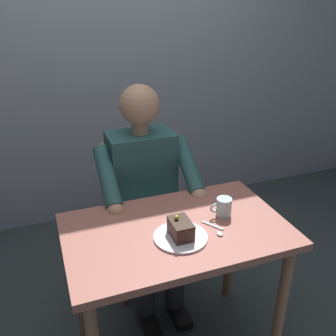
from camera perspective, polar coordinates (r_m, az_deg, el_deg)
name	(u,v)px	position (r m, az deg, el deg)	size (l,w,h in m)	color
cafe_rear_panel	(99,23)	(2.86, -10.56, 20.97)	(6.40, 0.12, 3.00)	#939BAD
dining_table	(176,248)	(1.74, 1.28, -12.11)	(0.99, 0.61, 0.75)	#9B5C4F
chair	(139,207)	(2.32, -4.52, -6.01)	(0.42, 0.42, 0.90)	#976953
seated_person	(146,196)	(2.10, -3.39, -4.24)	(0.53, 0.58, 1.27)	#285455
dessert_plate	(181,237)	(1.61, 1.93, -10.49)	(0.23, 0.23, 0.01)	white
cake_slice	(181,229)	(1.59, 1.94, -9.23)	(0.08, 0.12, 0.09)	#442820
coffee_cup	(224,207)	(1.76, 8.48, -5.87)	(0.11, 0.07, 0.09)	#A8CFCB
dessert_spoon	(216,230)	(1.67, 7.40, -9.36)	(0.07, 0.14, 0.01)	silver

